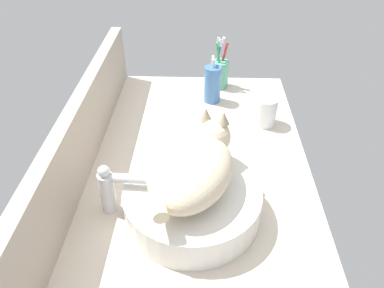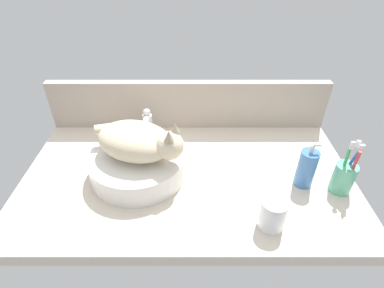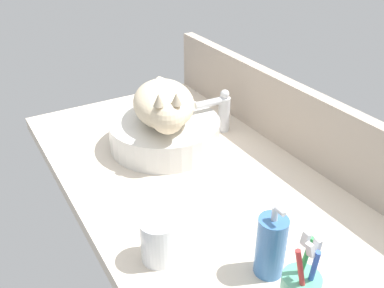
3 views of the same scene
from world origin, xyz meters
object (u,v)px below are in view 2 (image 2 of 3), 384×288
faucet (148,125)px  toothbrush_cup (345,177)px  cat (140,142)px  soap_dispenser (307,169)px  sink_basin (139,165)px  water_glass (273,215)px

faucet → toothbrush_cup: toothbrush_cup is taller
cat → soap_dispenser: bearing=-4.6°
sink_basin → toothbrush_cup: bearing=-6.5°
sink_basin → soap_dispenser: soap_dispenser is taller
sink_basin → faucet: size_ratio=2.35×
sink_basin → faucet: 19.67cm
cat → water_glass: bearing=-28.4°
water_glass → faucet: bearing=133.8°
cat → faucet: size_ratio=2.22×
sink_basin → cat: bearing=-16.7°
sink_basin → water_glass: water_glass is taller
cat → toothbrush_cup: 64.46cm
cat → faucet: 20.80cm
faucet → soap_dispenser: size_ratio=0.84×
faucet → soap_dispenser: (52.97, -24.03, -0.74)cm
toothbrush_cup → faucet: bearing=157.2°
toothbrush_cup → water_glass: 28.52cm
sink_basin → cat: (1.31, -0.39, 9.77)cm
cat → faucet: bearing=91.0°
sink_basin → toothbrush_cup: toothbrush_cup is taller
toothbrush_cup → water_glass: toothbrush_cup is taller
sink_basin → water_glass: 45.32cm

